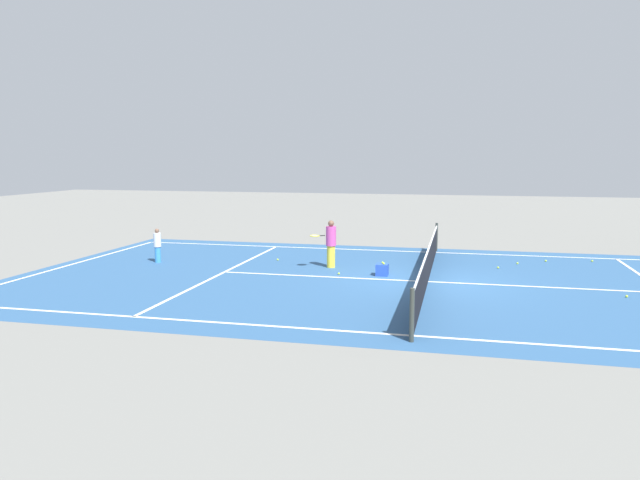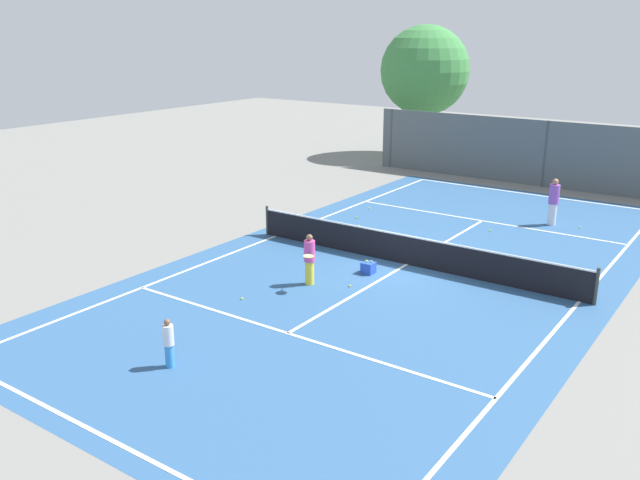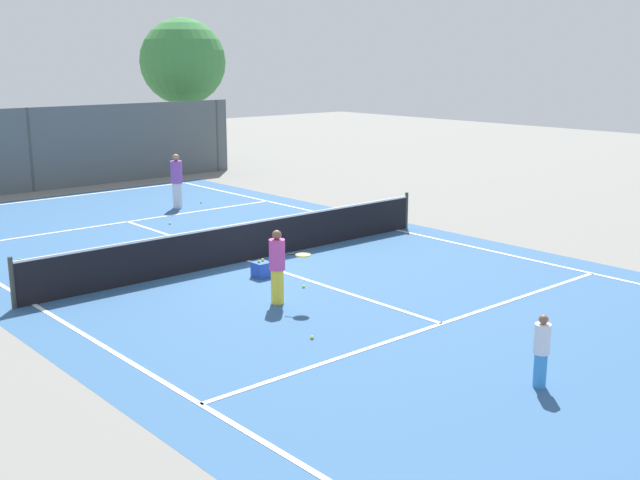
{
  "view_description": "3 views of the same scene",
  "coord_description": "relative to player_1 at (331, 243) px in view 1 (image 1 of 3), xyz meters",
  "views": [
    {
      "loc": [
        17.59,
        0.88,
        3.7
      ],
      "look_at": [
        -0.5,
        -3.39,
        1.07
      ],
      "focal_mm": 33.65,
      "sensor_mm": 36.0,
      "label": 1
    },
    {
      "loc": [
        9.63,
        -18.72,
        7.4
      ],
      "look_at": [
        -1.38,
        -3.01,
        1.37
      ],
      "focal_mm": 37.87,
      "sensor_mm": 36.0,
      "label": 2
    },
    {
      "loc": [
        -11.23,
        -15.67,
        5.04
      ],
      "look_at": [
        -0.33,
        -3.19,
        1.16
      ],
      "focal_mm": 43.86,
      "sensor_mm": 36.0,
      "label": 3
    }
  ],
  "objects": [
    {
      "name": "ground_plane",
      "position": [
        1.58,
        3.28,
        -0.81
      ],
      "size": [
        80.0,
        80.0,
        0.0
      ],
      "primitive_type": "plane",
      "color": "slate"
    },
    {
      "name": "court_surface",
      "position": [
        1.58,
        3.28,
        -0.81
      ],
      "size": [
        13.0,
        25.0,
        0.01
      ],
      "color": "#2D5684",
      "rests_on": "ground_plane"
    },
    {
      "name": "tennis_net",
      "position": [
        1.58,
        3.28,
        -0.3
      ],
      "size": [
        11.9,
        0.1,
        1.1
      ],
      "color": "#333833",
      "rests_on": "ground_plane"
    },
    {
      "name": "player_1",
      "position": [
        0.0,
        0.0,
        0.0
      ],
      "size": [
        0.71,
        0.87,
        1.57
      ],
      "color": "yellow",
      "rests_on": "ground_plane"
    },
    {
      "name": "player_2",
      "position": [
        0.44,
        -6.06,
        -0.21
      ],
      "size": [
        0.25,
        0.25,
        1.19
      ],
      "color": "#388CD8",
      "rests_on": "ground_plane"
    },
    {
      "name": "ball_crate",
      "position": [
        0.96,
        1.85,
        -0.63
      ],
      "size": [
        0.38,
        0.37,
        0.43
      ],
      "color": "blue",
      "rests_on": "ground_plane"
    },
    {
      "name": "tennis_ball_0",
      "position": [
        -0.86,
        -2.1,
        -0.78
      ],
      "size": [
        0.07,
        0.07,
        0.07
      ],
      "primitive_type": "sphere",
      "color": "#CCE533",
      "rests_on": "ground_plane"
    },
    {
      "name": "tennis_ball_1",
      "position": [
        -3.14,
        8.71,
        -0.78
      ],
      "size": [
        0.07,
        0.07,
        0.07
      ],
      "primitive_type": "sphere",
      "color": "#CCE533",
      "rests_on": "ground_plane"
    },
    {
      "name": "tennis_ball_2",
      "position": [
        -1.07,
        5.42,
        -0.78
      ],
      "size": [
        0.07,
        0.07,
        0.07
      ],
      "primitive_type": "sphere",
      "color": "#CCE533",
      "rests_on": "ground_plane"
    },
    {
      "name": "tennis_ball_3",
      "position": [
        2.38,
        8.48,
        -0.78
      ],
      "size": [
        0.07,
        0.07,
        0.07
      ],
      "primitive_type": "sphere",
      "color": "#CCE533",
      "rests_on": "ground_plane"
    },
    {
      "name": "tennis_ball_5",
      "position": [
        -2.06,
        6.12,
        -0.78
      ],
      "size": [
        0.07,
        0.07,
        0.07
      ],
      "primitive_type": "sphere",
      "color": "#CCE533",
      "rests_on": "ground_plane"
    },
    {
      "name": "tennis_ball_6",
      "position": [
        1.12,
        0.51,
        -0.78
      ],
      "size": [
        0.07,
        0.07,
        0.07
      ],
      "primitive_type": "sphere",
      "color": "#CCE533",
      "rests_on": "ground_plane"
    },
    {
      "name": "tennis_ball_7",
      "position": [
        -2.79,
        7.13,
        -0.78
      ],
      "size": [
        0.07,
        0.07,
        0.07
      ],
      "primitive_type": "sphere",
      "color": "#CCE533",
      "rests_on": "ground_plane"
    }
  ]
}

